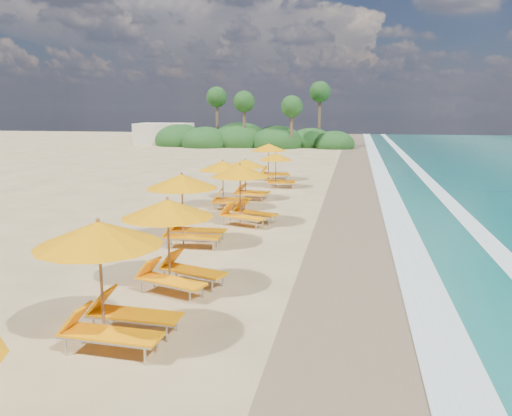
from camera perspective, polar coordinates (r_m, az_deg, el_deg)
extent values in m
plane|color=#D1B67B|center=(19.26, 0.00, -3.50)|extent=(160.00, 160.00, 0.00)
cube|color=#7B6949|center=(18.94, 12.00, -3.99)|extent=(4.00, 160.00, 0.01)
cube|color=white|center=(19.03, 16.53, -4.07)|extent=(1.20, 160.00, 0.01)
cube|color=white|center=(19.57, 25.32, -4.30)|extent=(0.80, 160.00, 0.01)
cylinder|color=olive|center=(11.22, -16.84, -8.01)|extent=(0.06, 0.06, 2.56)
cone|color=#FF9905|center=(10.92, -17.15, -2.73)|extent=(2.76, 2.76, 0.51)
sphere|color=olive|center=(10.86, -17.24, -1.26)|extent=(0.09, 0.09, 0.09)
cylinder|color=olive|center=(14.11, -9.71, -4.03)|extent=(0.06, 0.06, 2.43)
cone|color=#FF9905|center=(13.89, -9.84, -0.01)|extent=(3.16, 3.16, 0.49)
sphere|color=olive|center=(13.84, -9.88, 1.09)|extent=(0.09, 0.09, 0.09)
cylinder|color=olive|center=(18.53, -8.19, -0.22)|extent=(0.06, 0.06, 2.52)
cone|color=#FF9905|center=(18.35, -8.28, 2.98)|extent=(2.70, 2.70, 0.51)
sphere|color=olive|center=(18.32, -8.30, 3.85)|extent=(0.09, 0.09, 0.09)
cylinder|color=olive|center=(21.74, -1.77, 1.50)|extent=(0.06, 0.06, 2.46)
cone|color=#FF9905|center=(21.59, -1.79, 4.18)|extent=(3.27, 3.27, 0.49)
sphere|color=olive|center=(21.56, -1.79, 4.90)|extent=(0.09, 0.09, 0.09)
cylinder|color=olive|center=(25.09, -3.71, 2.58)|extent=(0.06, 0.06, 2.29)
cone|color=#FF9905|center=(24.97, -3.73, 4.74)|extent=(2.67, 2.67, 0.46)
sphere|color=olive|center=(24.94, -3.74, 5.33)|extent=(0.08, 0.08, 0.08)
cylinder|color=olive|center=(27.57, -1.19, 3.20)|extent=(0.05, 0.05, 2.13)
cone|color=#FF9905|center=(27.47, -1.20, 5.03)|extent=(2.38, 2.38, 0.43)
sphere|color=olive|center=(27.44, -1.20, 5.52)|extent=(0.08, 0.08, 0.08)
cylinder|color=olive|center=(31.75, 2.21, 4.19)|extent=(0.05, 0.05, 2.07)
cone|color=#FF9905|center=(31.65, 2.22, 5.74)|extent=(2.32, 2.32, 0.42)
sphere|color=olive|center=(31.63, 2.22, 6.15)|extent=(0.07, 0.07, 0.07)
cylinder|color=olive|center=(35.02, 1.41, 5.14)|extent=(0.06, 0.06, 2.43)
cone|color=#FF9905|center=(34.93, 1.42, 6.79)|extent=(2.98, 2.98, 0.49)
sphere|color=olive|center=(34.91, 1.42, 7.24)|extent=(0.09, 0.09, 0.09)
ellipsoid|color=#163D14|center=(64.15, 2.39, 7.32)|extent=(6.40, 6.40, 4.16)
ellipsoid|color=#163D14|center=(66.05, -1.80, 7.51)|extent=(7.20, 7.20, 4.68)
ellipsoid|color=#163D14|center=(65.14, -5.66, 7.30)|extent=(6.00, 6.00, 3.90)
ellipsoid|color=#163D14|center=(65.68, 6.14, 7.29)|extent=(5.60, 5.60, 3.64)
ellipsoid|color=#163D14|center=(68.27, -8.42, 7.46)|extent=(6.60, 6.60, 4.29)
ellipsoid|color=#163D14|center=(63.50, 8.70, 7.05)|extent=(5.00, 5.00, 3.25)
cylinder|color=brown|center=(61.81, 3.98, 8.91)|extent=(0.36, 0.36, 5.00)
sphere|color=#163D14|center=(61.76, 4.02, 11.22)|extent=(2.60, 2.60, 2.60)
cylinder|color=brown|center=(63.79, -1.33, 9.27)|extent=(0.36, 0.36, 5.60)
sphere|color=#163D14|center=(63.76, -1.34, 11.78)|extent=(2.60, 2.60, 2.60)
cylinder|color=brown|center=(66.67, -4.37, 9.58)|extent=(0.36, 0.36, 6.20)
sphere|color=#163D14|center=(66.66, -4.41, 12.24)|extent=(2.60, 2.60, 2.60)
cylinder|color=brown|center=(65.47, 7.07, 9.76)|extent=(0.36, 0.36, 6.80)
sphere|color=#163D14|center=(65.49, 7.15, 12.73)|extent=(2.60, 2.60, 2.60)
cube|color=beige|center=(71.13, -10.21, 8.16)|extent=(7.00, 5.00, 2.80)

